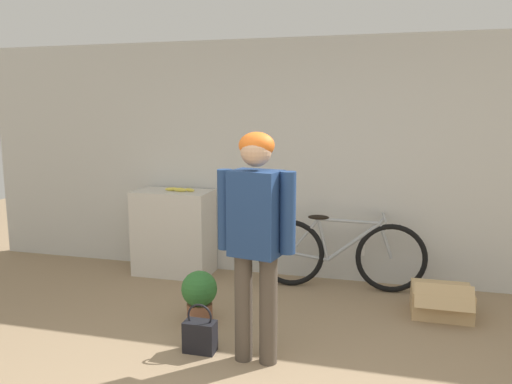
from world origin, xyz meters
name	(u,v)px	position (x,y,z in m)	size (l,w,h in m)	color
wall_back	(312,161)	(0.00, 2.95, 1.30)	(8.00, 0.07, 2.60)	silver
side_shelf	(174,232)	(-1.51, 2.66, 0.48)	(0.86, 0.48, 0.95)	beige
person	(256,225)	(-0.09, 0.94, 1.04)	(0.57, 0.31, 1.70)	#4C4238
bicycle	(340,254)	(0.35, 2.63, 0.38)	(1.75, 0.46, 0.79)	black
banana	(180,190)	(-1.42, 2.64, 0.97)	(0.36, 0.10, 0.04)	#EAD64C
handbag	(200,335)	(-0.55, 0.97, 0.13)	(0.24, 0.14, 0.39)	black
cardboard_box	(441,301)	(1.32, 2.20, 0.13)	(0.52, 0.51, 0.34)	tan
potted_plant	(199,294)	(-0.74, 1.46, 0.26)	(0.31, 0.31, 0.47)	brown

